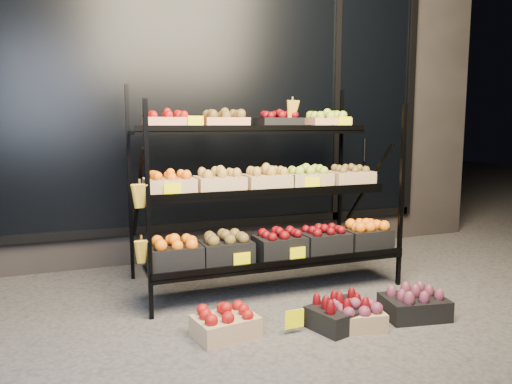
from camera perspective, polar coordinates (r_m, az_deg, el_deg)
name	(u,v)px	position (r m, az deg, el deg)	size (l,w,h in m)	color
ground	(297,308)	(3.75, 4.68, -13.09)	(24.00, 24.00, 0.00)	#514F4C
building	(202,88)	(5.96, -6.24, 11.72)	(6.00, 2.08, 3.50)	#2D2826
display_rack	(265,191)	(4.09, 1.06, 0.07)	(2.18, 1.02, 1.66)	black
tag_floor_a	(294,325)	(3.31, 4.42, -14.90)	(0.13, 0.01, 0.12)	#FDF600
floor_crate_left	(225,322)	(3.26, -3.52, -14.64)	(0.42, 0.34, 0.20)	tan
floor_crate_midleft	(341,312)	(3.45, 9.70, -13.41)	(0.47, 0.40, 0.20)	black
floor_crate_midright	(356,315)	(3.45, 11.34, -13.65)	(0.39, 0.31, 0.18)	tan
floor_crate_right	(414,304)	(3.72, 17.63, -12.05)	(0.47, 0.38, 0.21)	black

